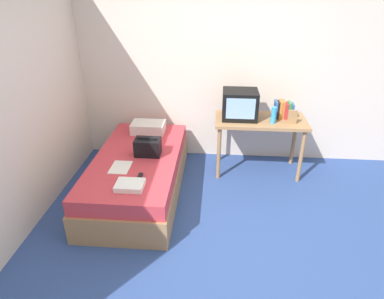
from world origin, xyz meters
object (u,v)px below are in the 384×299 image
(tv, at_px, (240,104))
(pillow, at_px, (148,127))
(bed, at_px, (138,174))
(picture_frame, at_px, (292,117))
(desk, at_px, (260,126))
(water_bottle, at_px, (274,115))
(remote_dark, at_px, (140,177))
(magazine, at_px, (120,167))
(book_row, at_px, (283,110))
(handbag, at_px, (148,147))
(folded_towel, at_px, (130,185))

(tv, bearing_deg, pillow, 177.82)
(bed, relative_size, picture_frame, 11.36)
(bed, distance_m, desk, 1.67)
(water_bottle, relative_size, pillow, 0.47)
(remote_dark, bearing_deg, tv, 46.91)
(remote_dark, bearing_deg, bed, 106.30)
(desk, xyz_separation_m, remote_dark, (-1.35, -1.13, -0.15))
(magazine, bearing_deg, book_row, 27.69)
(pillow, bearing_deg, magazine, -96.76)
(picture_frame, xyz_separation_m, handbag, (-1.73, -0.46, -0.25))
(pillow, height_order, remote_dark, pillow)
(desk, height_order, water_bottle, water_bottle)
(desk, bearing_deg, tv, 176.83)
(magazine, distance_m, folded_towel, 0.43)
(bed, relative_size, handbag, 6.67)
(handbag, bearing_deg, remote_dark, -88.38)
(tv, distance_m, handbag, 1.29)
(bed, relative_size, folded_towel, 7.14)
(desk, xyz_separation_m, tv, (-0.28, 0.02, 0.28))
(tv, relative_size, handbag, 1.47)
(picture_frame, distance_m, handbag, 1.80)
(water_bottle, distance_m, handbag, 1.59)
(magazine, distance_m, remote_dark, 0.33)
(desk, height_order, folded_towel, desk)
(bed, height_order, handbag, handbag)
(bed, xyz_separation_m, remote_dark, (0.14, -0.49, 0.26))
(book_row, bearing_deg, bed, -158.54)
(handbag, relative_size, magazine, 1.03)
(tv, relative_size, water_bottle, 2.10)
(tv, bearing_deg, desk, -3.17)
(desk, bearing_deg, handbag, -156.38)
(tv, height_order, folded_towel, tv)
(pillow, distance_m, folded_towel, 1.38)
(book_row, distance_m, pillow, 1.80)
(handbag, bearing_deg, book_row, 21.84)
(desk, xyz_separation_m, magazine, (-1.61, -0.93, -0.16))
(picture_frame, bearing_deg, folded_towel, -146.29)
(magazine, height_order, folded_towel, folded_towel)
(book_row, height_order, remote_dark, book_row)
(handbag, distance_m, remote_dark, 0.54)
(tv, height_order, handbag, tv)
(tv, bearing_deg, remote_dark, -133.09)
(picture_frame, bearing_deg, bed, -164.91)
(tv, distance_m, remote_dark, 1.62)
(book_row, height_order, picture_frame, book_row)
(desk, distance_m, handbag, 1.49)
(desk, height_order, book_row, book_row)
(handbag, relative_size, folded_towel, 1.07)
(remote_dark, bearing_deg, handbag, 91.62)
(bed, xyz_separation_m, folded_towel, (0.09, -0.68, 0.28))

